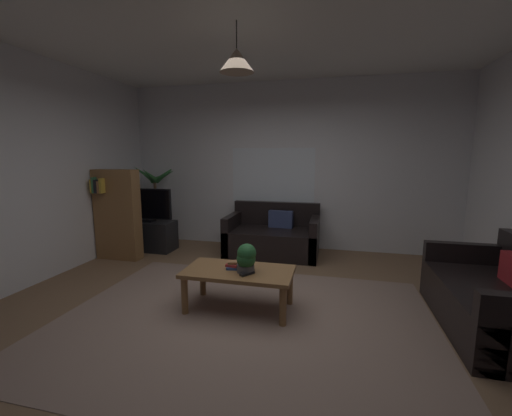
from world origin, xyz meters
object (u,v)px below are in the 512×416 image
at_px(potted_plant_on_table, 246,258).
at_px(couch_under_window, 273,238).
at_px(book_on_table_2, 233,262).
at_px(book_on_table_0, 234,268).
at_px(bookshelf_corner, 117,214).
at_px(tv_stand, 149,235).
at_px(book_on_table_1, 233,265).
at_px(coffee_table, 239,276).
at_px(tv, 146,205).
at_px(remote_on_table_1, 249,268).
at_px(pendant_lamp, 237,60).
at_px(couch_right_side, 498,303).
at_px(remote_on_table_0, 248,274).
at_px(potted_palm_corner, 157,209).

bearing_deg(potted_plant_on_table, couch_under_window, 93.14).
xyz_separation_m(book_on_table_2, potted_plant_on_table, (0.17, -0.09, 0.09)).
bearing_deg(book_on_table_0, couch_under_window, 88.71).
xyz_separation_m(book_on_table_2, bookshelf_corner, (-2.26, 1.18, 0.21)).
bearing_deg(tv_stand, book_on_table_1, -39.83).
relative_size(coffee_table, book_on_table_1, 9.01).
relative_size(book_on_table_2, tv, 0.12).
bearing_deg(book_on_table_0, bookshelf_corner, 152.27).
distance_m(remote_on_table_1, bookshelf_corner, 2.71).
bearing_deg(remote_on_table_1, coffee_table, 164.21).
xyz_separation_m(coffee_table, pendant_lamp, (-0.00, 0.00, 2.13)).
bearing_deg(book_on_table_1, book_on_table_2, 29.99).
height_order(couch_right_side, pendant_lamp, pendant_lamp).
xyz_separation_m(remote_on_table_1, potted_plant_on_table, (-0.01, -0.10, 0.15)).
bearing_deg(coffee_table, book_on_table_0, 164.96).
bearing_deg(book_on_table_0, coffee_table, -15.04).
xyz_separation_m(couch_under_window, coffee_table, (0.01, -2.01, 0.09)).
relative_size(book_on_table_1, pendant_lamp, 0.27).
distance_m(remote_on_table_1, potted_plant_on_table, 0.18).
xyz_separation_m(remote_on_table_0, tv, (-2.27, 1.85, 0.35)).
height_order(tv_stand, tv, tv).
distance_m(book_on_table_2, remote_on_table_1, 0.18).
height_order(couch_under_window, coffee_table, couch_under_window).
xyz_separation_m(couch_right_side, coffee_table, (-2.45, -0.14, 0.09)).
bearing_deg(pendant_lamp, remote_on_table_1, 22.94).
relative_size(couch_under_window, potted_palm_corner, 1.00).
distance_m(book_on_table_0, pendant_lamp, 2.05).
bearing_deg(potted_palm_corner, book_on_table_1, -45.07).
bearing_deg(tv, book_on_table_0, -39.44).
bearing_deg(potted_palm_corner, couch_under_window, -4.25).
bearing_deg(couch_under_window, remote_on_table_0, -86.18).
xyz_separation_m(book_on_table_2, remote_on_table_0, (0.20, -0.14, -0.05)).
relative_size(potted_plant_on_table, bookshelf_corner, 0.22).
distance_m(couch_under_window, tv_stand, 2.14).
xyz_separation_m(coffee_table, book_on_table_2, (-0.07, 0.03, 0.13)).
distance_m(book_on_table_0, remote_on_table_0, 0.23).
relative_size(remote_on_table_0, tv, 0.18).
distance_m(remote_on_table_1, tv, 2.83).
bearing_deg(couch_under_window, book_on_table_1, -91.69).
bearing_deg(book_on_table_0, book_on_table_2, 136.58).
height_order(remote_on_table_1, bookshelf_corner, bookshelf_corner).
xyz_separation_m(book_on_table_2, tv_stand, (-2.07, 1.72, -0.25)).
distance_m(book_on_table_1, pendant_lamp, 2.03).
xyz_separation_m(couch_under_window, book_on_table_0, (-0.04, -1.99, 0.17)).
bearing_deg(couch_under_window, book_on_table_2, -91.61).
distance_m(couch_right_side, pendant_lamp, 3.31).
bearing_deg(bookshelf_corner, pendant_lamp, -27.44).
height_order(book_on_table_1, pendant_lamp, pendant_lamp).
bearing_deg(potted_palm_corner, remote_on_table_1, -42.52).
relative_size(book_on_table_1, potted_plant_on_table, 0.42).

